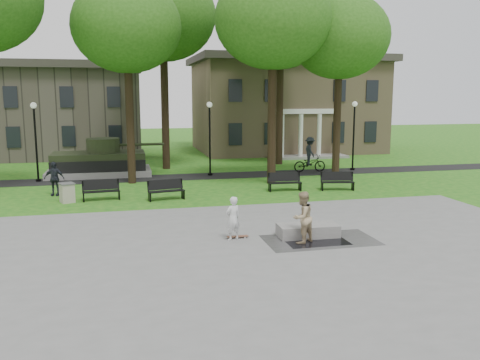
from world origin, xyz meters
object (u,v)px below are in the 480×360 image
object	(u,v)px
skateboarder	(233,218)
cyclist	(310,158)
friend_watching	(302,217)
trash_bin	(67,193)
park_bench_0	(101,190)
concrete_block	(308,230)

from	to	relation	value
skateboarder	cyclist	xyz separation A→B (m)	(8.59, 14.89, 0.15)
friend_watching	trash_bin	distance (m)	12.61
cyclist	park_bench_0	size ratio (longest dim) A/B	1.29
trash_bin	park_bench_0	bearing A→B (deg)	7.92
concrete_block	skateboarder	xyz separation A→B (m)	(-2.78, 0.18, 0.57)
skateboarder	friend_watching	distance (m)	2.46
skateboarder	concrete_block	bearing A→B (deg)	153.76
concrete_block	skateboarder	world-z (taller)	skateboarder
skateboarder	friend_watching	size ratio (longest dim) A/B	0.87
friend_watching	cyclist	xyz separation A→B (m)	(6.29, 15.79, 0.03)
friend_watching	cyclist	bearing A→B (deg)	-143.02
park_bench_0	concrete_block	bearing A→B (deg)	-54.36
concrete_block	park_bench_0	distance (m)	11.50
park_bench_0	trash_bin	size ratio (longest dim) A/B	1.91
concrete_block	trash_bin	world-z (taller)	trash_bin
concrete_block	friend_watching	size ratio (longest dim) A/B	1.20
skateboarder	cyclist	size ratio (longest dim) A/B	0.67
concrete_block	trash_bin	size ratio (longest dim) A/B	2.29
concrete_block	friend_watching	xyz separation A→B (m)	(-0.49, -0.71, 0.69)
friend_watching	cyclist	world-z (taller)	cyclist
park_bench_0	trash_bin	xyz separation A→B (m)	(-1.59, -0.22, -0.04)
concrete_block	skateboarder	distance (m)	2.85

